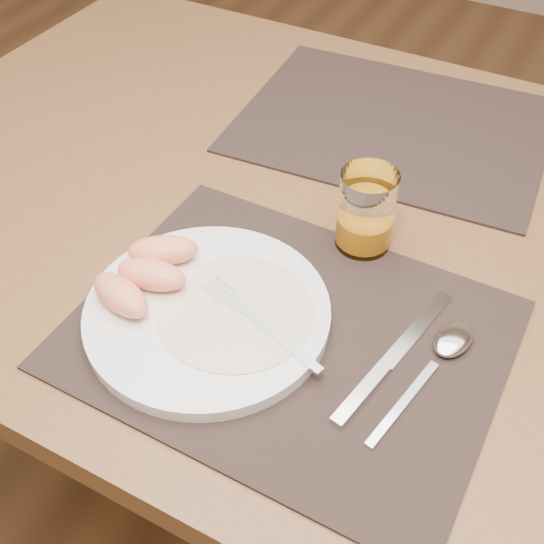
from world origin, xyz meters
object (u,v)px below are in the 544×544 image
Objects in this scene: fork at (251,316)px; knife at (386,365)px; plate at (208,313)px; placemat_far at (393,125)px; spoon at (446,348)px; placemat_near at (287,334)px; juice_glass at (366,214)px; table at (343,259)px.

knife is at bearing 6.63° from fork.
plate is at bearing -171.69° from knife.
placemat_far is 0.46m from plate.
spoon is (0.21, -0.38, 0.01)m from placemat_far.
placemat_near is 0.44m from placemat_far.
fork reaches higher than placemat_near.
fork is 0.89× the size of spoon.
juice_glass reaches higher than plate.
juice_glass is at bearing 140.85° from spoon.
plate is at bearing -95.05° from placemat_far.
placemat_far is at bearing 95.81° from table.
fork is at bearing -106.40° from juice_glass.
fork reaches higher than plate.
placemat_near and placemat_far have the same top height.
table is 0.27m from plate.
plate reaches higher than placemat_near.
spoon reaches higher than placemat_near.
knife is (0.20, 0.03, -0.01)m from plate.
plate is 1.23× the size of knife.
knife reaches higher than placemat_far.
placemat_near is 4.38× the size of juice_glass.
placemat_far is 0.44m from spoon.
placemat_near is 0.17m from spoon.
plate is 0.05m from fork.
plate is 0.22m from juice_glass.
fork is 0.19m from juice_glass.
table is 0.27m from knife.
placemat_far is (-0.02, 0.22, 0.09)m from table.
plate is 2.63× the size of juice_glass.
placemat_near is 2.35× the size of spoon.
placemat_near is at bearing -160.80° from spoon.
spoon is at bearing -61.89° from placemat_far.
plate is at bearing -117.77° from juice_glass.
table is at bearing -84.19° from placemat_far.
placemat_far is 2.35× the size of spoon.
placemat_far is 2.63× the size of fork.
spoon is at bearing -39.15° from juice_glass.
knife is (0.15, 0.02, -0.02)m from fork.
spoon reaches higher than table.
fork is 0.15m from knife.
juice_glass is (0.10, 0.19, 0.04)m from plate.
spoon is (0.20, 0.07, -0.01)m from fork.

